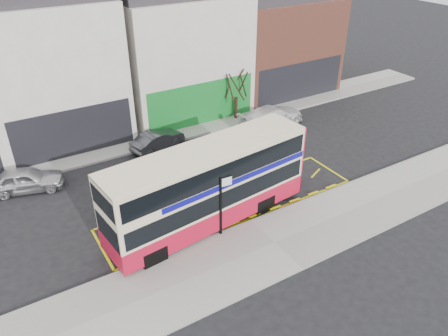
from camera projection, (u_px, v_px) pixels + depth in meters
ground at (247, 219)px, 22.14m from camera, size 120.00×120.00×0.00m
pavement at (274, 244)px, 20.41m from camera, size 40.00×4.00×0.15m
kerb at (251, 222)px, 21.82m from camera, size 40.00×0.15×0.15m
far_pavement at (158, 135)px, 30.18m from camera, size 50.00×3.00×0.15m
road_markings at (230, 203)px, 23.31m from camera, size 14.00×3.40×0.01m
terrace_left at (48, 58)px, 27.98m from camera, size 8.00×8.01×11.80m
terrace_green_shop at (175, 43)px, 32.12m from camera, size 9.00×8.01×11.30m
terrace_right at (273, 34)px, 36.38m from camera, size 9.00×8.01×10.30m
double_decker_bus at (209, 185)px, 20.84m from camera, size 10.66×3.53×4.18m
bus_stop_post at (222, 200)px, 20.01m from camera, size 0.78×0.14×3.17m
car_silver at (25, 180)px, 24.09m from camera, size 4.30×2.66×1.37m
car_grey at (158, 140)px, 28.37m from camera, size 3.92×2.27×1.22m
car_white at (271, 117)px, 31.15m from camera, size 5.58×3.04×1.54m
street_tree_right at (236, 78)px, 30.98m from camera, size 2.20×2.20×4.75m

